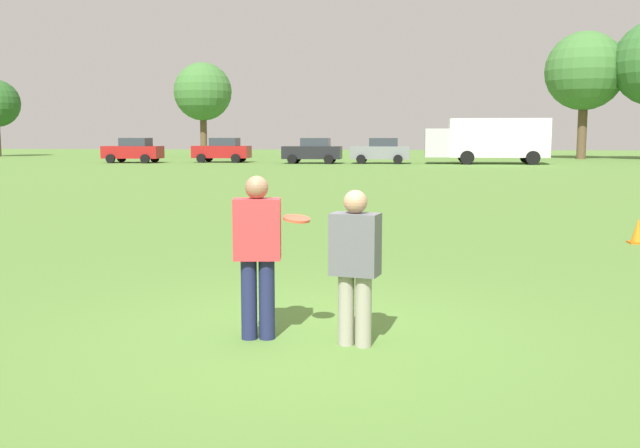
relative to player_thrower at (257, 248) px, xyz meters
The scene contains 12 objects.
ground_plane 1.11m from the player_thrower, 21.73° to the left, with size 180.72×180.72×0.00m, color #517A33.
player_thrower is the anchor object (origin of this frame).
player_defender 1.01m from the player_thrower, ahead, with size 0.51×0.37×1.55m.
frisbee 0.51m from the player_thrower, ahead, with size 0.27×0.27×0.09m.
traffic_cone 9.36m from the player_thrower, 50.73° to the left, with size 0.32×0.32×0.48m.
parked_car_near_left 47.52m from the player_thrower, 112.86° to the left, with size 4.21×2.24×1.82m.
parked_car_mid_left 47.12m from the player_thrower, 105.03° to the left, with size 4.21×2.24×1.82m.
parked_car_center 44.57m from the player_thrower, 96.73° to the left, with size 4.21×2.24×1.82m.
parked_car_mid_right 44.75m from the player_thrower, 90.47° to the left, with size 4.21×2.24×1.82m.
box_truck 45.44m from the player_thrower, 80.84° to the left, with size 8.52×3.06×3.18m.
tree_west_maple 61.72m from the player_thrower, 106.54° to the left, with size 5.37×5.37×8.73m.
tree_center_elm 58.83m from the player_thrower, 73.95° to the left, with size 6.54×6.54×10.62m.
Camera 1 is at (0.93, -7.22, 2.08)m, focal length 40.21 mm.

